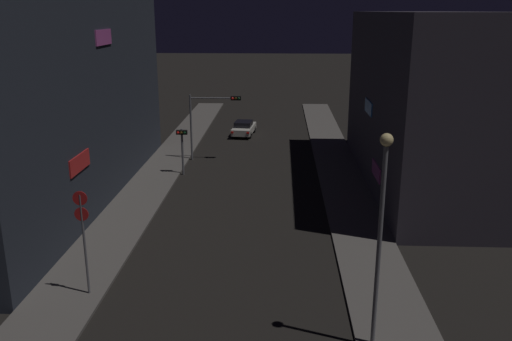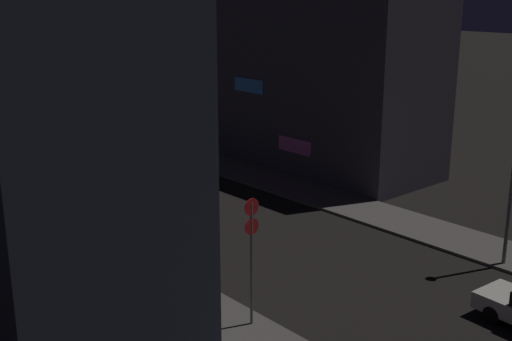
% 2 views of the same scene
% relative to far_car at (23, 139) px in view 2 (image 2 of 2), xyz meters
% --- Properties ---
extents(sidewalk_left, '(3.23, 64.88, 0.14)m').
position_rel_far_car_xyz_m(sidewalk_left, '(-5.49, -14.48, -0.66)').
color(sidewalk_left, '#5B5651').
rests_on(sidewalk_left, ground_plane).
extents(sidewalk_right, '(3.23, 64.88, 0.14)m').
position_rel_far_car_xyz_m(sidewalk_right, '(8.01, -14.48, -0.66)').
color(sidewalk_right, '#5B5651').
rests_on(sidewalk_right, ground_plane).
extents(building_facade_right, '(7.01, 21.88, 11.67)m').
position_rel_far_car_xyz_m(building_facade_right, '(13.09, -14.54, 5.10)').
color(building_facade_right, '#3D3842').
rests_on(building_facade_right, ground_plane).
extents(far_car, '(2.23, 4.61, 1.42)m').
position_rel_far_car_xyz_m(far_car, '(0.00, 0.00, 0.00)').
color(far_car, silver).
rests_on(far_car, ground_plane).
extents(traffic_light_overhead, '(4.12, 0.41, 5.35)m').
position_rel_far_car_xyz_m(traffic_light_overhead, '(-2.09, -9.27, 3.13)').
color(traffic_light_overhead, slate).
rests_on(traffic_light_overhead, ground_plane).
extents(traffic_light_left_kerb, '(0.80, 0.42, 3.47)m').
position_rel_far_car_xyz_m(traffic_light_left_kerb, '(-3.63, -13.43, 1.78)').
color(traffic_light_left_kerb, slate).
rests_on(traffic_light_left_kerb, ground_plane).
extents(sign_pole_left, '(0.60, 0.10, 4.60)m').
position_rel_far_car_xyz_m(sign_pole_left, '(-4.55, -31.27, 2.19)').
color(sign_pole_left, slate).
rests_on(sign_pole_left, sidewalk_left).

